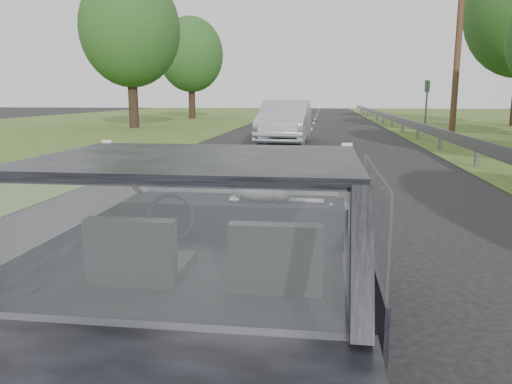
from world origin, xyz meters
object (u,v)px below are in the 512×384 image
(subject_car, at_px, (218,263))
(highway_sign, at_px, (426,105))
(other_car, at_px, (285,122))
(utility_pole, at_px, (458,44))
(cat, at_px, (263,191))

(subject_car, xyz_separation_m, highway_sign, (6.13, 25.49, 0.56))
(highway_sign, bearing_deg, other_car, -101.91)
(subject_car, distance_m, utility_pole, 19.07)
(subject_car, distance_m, highway_sign, 26.22)
(other_car, bearing_deg, highway_sign, 56.07)
(subject_car, height_order, cat, subject_car)
(subject_car, relative_size, other_car, 0.83)
(utility_pole, bearing_deg, highway_sign, 86.88)
(subject_car, xyz_separation_m, cat, (0.21, 0.58, 0.35))
(subject_car, bearing_deg, other_car, 92.85)
(other_car, distance_m, highway_sign, 11.90)
(other_car, bearing_deg, subject_car, -85.47)
(cat, relative_size, utility_pole, 0.07)
(highway_sign, relative_size, utility_pole, 0.35)
(subject_car, bearing_deg, highway_sign, 76.47)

